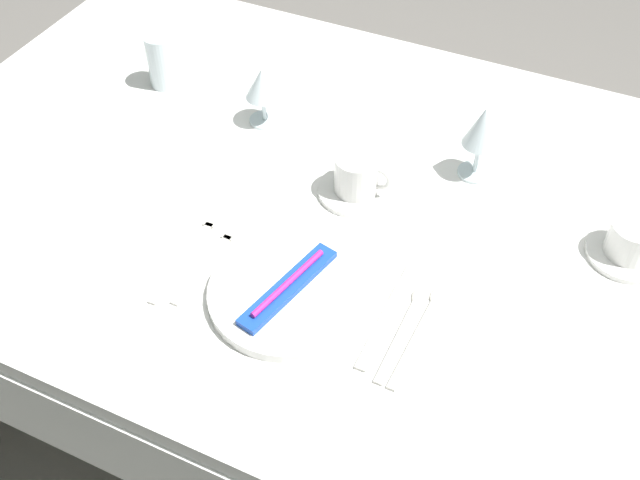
{
  "coord_description": "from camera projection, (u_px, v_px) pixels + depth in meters",
  "views": [
    {
      "loc": [
        0.37,
        -0.95,
        1.7
      ],
      "look_at": [
        -0.01,
        -0.13,
        0.76
      ],
      "focal_mm": 42.94,
      "sensor_mm": 36.0,
      "label": 1
    }
  ],
  "objects": [
    {
      "name": "ground_plane",
      "position": [
        346.0,
        416.0,
        1.93
      ],
      "size": [
        6.0,
        6.0,
        0.0
      ],
      "primitive_type": "plane",
      "color": "slate"
    },
    {
      "name": "dining_table",
      "position": [
        355.0,
        234.0,
        1.45
      ],
      "size": [
        1.8,
        1.11,
        0.74
      ],
      "color": "white",
      "rests_on": "ground"
    },
    {
      "name": "dinner_plate",
      "position": [
        289.0,
        293.0,
        1.23
      ],
      "size": [
        0.26,
        0.26,
        0.02
      ],
      "primitive_type": "cylinder",
      "color": "white",
      "rests_on": "dining_table"
    },
    {
      "name": "toothbrush_package",
      "position": [
        288.0,
        286.0,
        1.22
      ],
      "size": [
        0.08,
        0.21,
        0.02
      ],
      "color": "blue",
      "rests_on": "dinner_plate"
    },
    {
      "name": "fork_outer",
      "position": [
        210.0,
        259.0,
        1.3
      ],
      "size": [
        0.02,
        0.2,
        0.0
      ],
      "color": "beige",
      "rests_on": "dining_table"
    },
    {
      "name": "fork_inner",
      "position": [
        190.0,
        251.0,
        1.31
      ],
      "size": [
        0.03,
        0.23,
        0.0
      ],
      "color": "beige",
      "rests_on": "dining_table"
    },
    {
      "name": "dinner_knife",
      "position": [
        386.0,
        318.0,
        1.21
      ],
      "size": [
        0.02,
        0.23,
        0.0
      ],
      "color": "beige",
      "rests_on": "dining_table"
    },
    {
      "name": "spoon_soup",
      "position": [
        408.0,
        321.0,
        1.2
      ],
      "size": [
        0.03,
        0.21,
        0.01
      ],
      "color": "beige",
      "rests_on": "dining_table"
    },
    {
      "name": "spoon_dessert",
      "position": [
        424.0,
        323.0,
        1.2
      ],
      "size": [
        0.03,
        0.22,
        0.01
      ],
      "color": "beige",
      "rests_on": "dining_table"
    },
    {
      "name": "saucer_left",
      "position": [
        627.0,
        253.0,
        1.3
      ],
      "size": [
        0.14,
        0.14,
        0.01
      ],
      "primitive_type": "cylinder",
      "color": "white",
      "rests_on": "dining_table"
    },
    {
      "name": "coffee_cup_left",
      "position": [
        634.0,
        239.0,
        1.28
      ],
      "size": [
        0.11,
        0.08,
        0.06
      ],
      "color": "white",
      "rests_on": "saucer_left"
    },
    {
      "name": "saucer_right",
      "position": [
        356.0,
        190.0,
        1.41
      ],
      "size": [
        0.14,
        0.14,
        0.01
      ],
      "primitive_type": "cylinder",
      "color": "white",
      "rests_on": "dining_table"
    },
    {
      "name": "coffee_cup_right",
      "position": [
        358.0,
        174.0,
        1.38
      ],
      "size": [
        0.11,
        0.08,
        0.07
      ],
      "color": "white",
      "rests_on": "saucer_right"
    },
    {
      "name": "wine_glass_centre",
      "position": [
        482.0,
        130.0,
        1.38
      ],
      "size": [
        0.07,
        0.07,
        0.15
      ],
      "color": "silver",
      "rests_on": "dining_table"
    },
    {
      "name": "wine_glass_left",
      "position": [
        262.0,
        86.0,
        1.5
      ],
      "size": [
        0.07,
        0.07,
        0.13
      ],
      "color": "silver",
      "rests_on": "dining_table"
    },
    {
      "name": "drink_tumbler",
      "position": [
        162.0,
        60.0,
        1.61
      ],
      "size": [
        0.06,
        0.06,
        0.12
      ],
      "color": "silver",
      "rests_on": "dining_table"
    }
  ]
}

